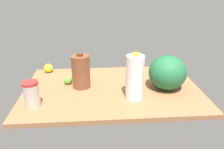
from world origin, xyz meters
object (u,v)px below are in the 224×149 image
(chocolate_milk_jug, at_px, (81,71))
(lemon_far_back, at_px, (48,68))
(tumbler_cup, at_px, (32,95))
(lime_beside_bowl, at_px, (68,80))
(watermelon, at_px, (167,73))
(milk_jug, at_px, (135,77))

(chocolate_milk_jug, xyz_separation_m, lemon_far_back, (-0.28, 0.28, -0.08))
(tumbler_cup, height_order, lime_beside_bowl, tumbler_cup)
(chocolate_milk_jug, bearing_deg, tumbler_cup, -137.75)
(tumbler_cup, bearing_deg, watermelon, 12.00)
(lemon_far_back, bearing_deg, watermelon, -21.97)
(chocolate_milk_jug, xyz_separation_m, watermelon, (0.58, -0.06, 0.00))
(watermelon, distance_m, tumbler_cup, 0.87)
(tumbler_cup, distance_m, lemon_far_back, 0.53)
(tumbler_cup, xyz_separation_m, lime_beside_bowl, (0.17, 0.30, -0.05))
(tumbler_cup, bearing_deg, lime_beside_bowl, 60.03)
(tumbler_cup, height_order, lemon_far_back, tumbler_cup)
(tumbler_cup, bearing_deg, chocolate_milk_jug, 42.25)
(chocolate_milk_jug, distance_m, milk_jug, 0.39)
(chocolate_milk_jug, height_order, tumbler_cup, chocolate_milk_jug)
(chocolate_milk_jug, relative_size, milk_jug, 0.83)
(milk_jug, height_order, lemon_far_back, milk_jug)
(milk_jug, relative_size, lime_beside_bowl, 5.16)
(watermelon, xyz_separation_m, lime_beside_bowl, (-0.68, 0.12, -0.09))
(chocolate_milk_jug, distance_m, tumbler_cup, 0.37)
(lime_beside_bowl, bearing_deg, watermelon, -9.55)
(watermelon, height_order, lemon_far_back, watermelon)
(chocolate_milk_jug, relative_size, lemon_far_back, 3.53)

